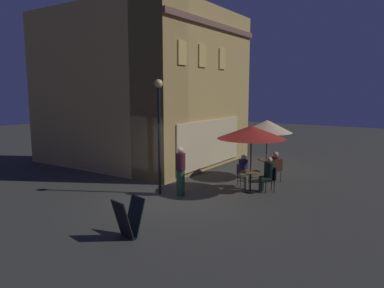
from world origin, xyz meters
TOP-DOWN VIEW (x-y plane):
  - ground_plane at (0.00, 0.00)m, footprint 60.00×60.00m
  - cafe_building at (3.81, 3.83)m, footprint 7.68×8.75m
  - street_lamp_near_corner at (0.56, 0.60)m, footprint 0.30×0.30m
  - menu_sandwich_board at (-2.92, -1.16)m, footprint 0.77×0.68m
  - cafe_table_0 at (2.44, -2.04)m, footprint 0.73×0.73m
  - cafe_table_1 at (4.84, -1.68)m, footprint 0.70×0.70m
  - patio_umbrella_0 at (2.44, -2.04)m, footprint 2.43×2.43m
  - patio_umbrella_1 at (4.84, -1.68)m, footprint 2.06×2.06m
  - cafe_chair_0 at (2.93, -2.65)m, footprint 0.54×0.54m
  - cafe_chair_1 at (3.03, -1.45)m, footprint 0.55×0.55m
  - cafe_chair_2 at (4.34, -2.32)m, footprint 0.59×0.59m
  - patron_seated_0 at (2.84, -2.54)m, footprint 0.52×0.54m
  - patron_seated_1 at (2.94, -1.54)m, footprint 0.53×0.53m
  - patron_seated_2 at (4.44, -2.20)m, footprint 0.47×0.50m
  - patron_standing_3 at (0.76, -0.16)m, footprint 0.34×0.34m

SIDE VIEW (x-z plane):
  - ground_plane at x=0.00m, z-range 0.00..0.00m
  - menu_sandwich_board at x=-2.92m, z-range 0.02..0.99m
  - cafe_chair_1 at x=3.03m, z-range 0.09..0.94m
  - cafe_table_0 at x=2.44m, z-range 0.17..0.94m
  - cafe_chair_0 at x=2.93m, z-range 0.09..1.03m
  - cafe_table_1 at x=4.84m, z-range 0.17..0.96m
  - cafe_chair_2 at x=4.34m, z-range 0.10..1.06m
  - patron_seated_2 at x=4.44m, z-range 0.08..1.32m
  - patron_seated_1 at x=2.94m, z-range 0.08..1.33m
  - patron_seated_0 at x=2.84m, z-range 0.08..1.37m
  - patron_standing_3 at x=0.76m, z-range 0.01..1.72m
  - patio_umbrella_1 at x=4.84m, z-range 0.95..3.40m
  - patio_umbrella_0 at x=2.44m, z-range 0.97..3.40m
  - street_lamp_near_corner at x=0.56m, z-range 0.70..4.72m
  - cafe_building at x=3.81m, z-range -0.01..7.46m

